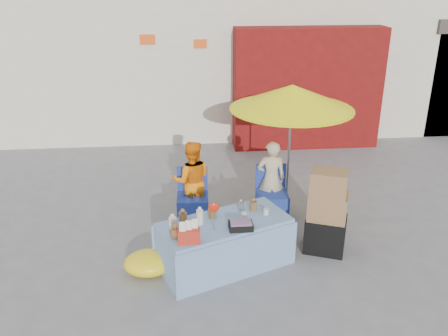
{
  "coord_description": "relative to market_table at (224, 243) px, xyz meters",
  "views": [
    {
      "loc": [
        -0.54,
        -5.77,
        3.65
      ],
      "look_at": [
        0.05,
        0.6,
        1.0
      ],
      "focal_mm": 38.0,
      "sensor_mm": 36.0,
      "label": 1
    }
  ],
  "objects": [
    {
      "name": "ground",
      "position": [
        0.04,
        0.4,
        -0.34
      ],
      "size": [
        80.0,
        80.0,
        0.0
      ],
      "primitive_type": "plane",
      "color": "slate",
      "rests_on": "ground"
    },
    {
      "name": "box_stack",
      "position": [
        1.44,
        0.26,
        0.22
      ],
      "size": [
        0.68,
        0.62,
        1.22
      ],
      "rotation": [
        0.0,
        0.0,
        -0.39
      ],
      "color": "black",
      "rests_on": "ground"
    },
    {
      "name": "vendor_beige",
      "position": [
        0.87,
        1.38,
        0.28
      ],
      "size": [
        0.47,
        0.32,
        1.25
      ],
      "primitive_type": "imported",
      "rotation": [
        0.0,
        0.0,
        3.11
      ],
      "color": "#C9B58E",
      "rests_on": "ground"
    },
    {
      "name": "chair_left",
      "position": [
        -0.38,
        1.25,
        -0.09
      ],
      "size": [
        0.5,
        0.49,
        0.85
      ],
      "rotation": [
        0.0,
        0.0,
        -0.04
      ],
      "color": "#21389A",
      "rests_on": "ground"
    },
    {
      "name": "vendor_orange",
      "position": [
        -0.38,
        1.38,
        0.3
      ],
      "size": [
        0.64,
        0.51,
        1.29
      ],
      "primitive_type": "imported",
      "rotation": [
        0.0,
        0.0,
        3.11
      ],
      "color": "orange",
      "rests_on": "ground"
    },
    {
      "name": "chair_right",
      "position": [
        0.87,
        1.25,
        -0.09
      ],
      "size": [
        0.5,
        0.49,
        0.85
      ],
      "rotation": [
        0.0,
        0.0,
        -0.04
      ],
      "color": "#21389A",
      "rests_on": "ground"
    },
    {
      "name": "tarp_bundle",
      "position": [
        -0.99,
        -0.08,
        -0.19
      ],
      "size": [
        0.79,
        0.71,
        0.29
      ],
      "primitive_type": "ellipsoid",
      "rotation": [
        0.0,
        0.0,
        0.33
      ],
      "color": "yellow",
      "rests_on": "ground"
    },
    {
      "name": "umbrella",
      "position": [
        1.17,
        1.53,
        1.55
      ],
      "size": [
        1.9,
        1.9,
        2.09
      ],
      "color": "gray",
      "rests_on": "ground"
    },
    {
      "name": "market_table",
      "position": [
        0.0,
        0.0,
        0.0
      ],
      "size": [
        1.91,
        1.41,
        1.05
      ],
      "rotation": [
        0.0,
        0.0,
        0.4
      ],
      "color": "#7C9CC7",
      "rests_on": "ground"
    }
  ]
}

